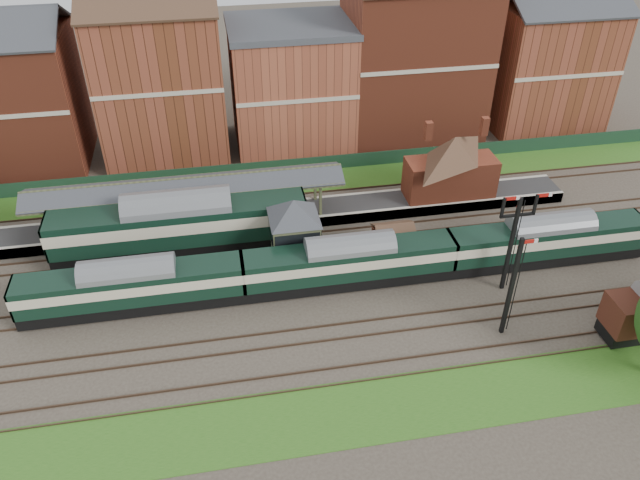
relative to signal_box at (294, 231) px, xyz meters
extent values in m
plane|color=#473D33|center=(3.00, -3.25, -3.19)|extent=(160.00, 160.00, 0.00)
cube|color=#2D6619|center=(3.00, 12.75, -3.16)|extent=(90.00, 4.50, 0.06)
cube|color=#2D6619|center=(3.00, -15.25, -3.16)|extent=(90.00, 5.00, 0.06)
cube|color=#193823|center=(3.00, 14.75, -2.44)|extent=(90.00, 0.12, 1.50)
cube|color=#2D2D2D|center=(-2.00, 6.50, -2.69)|extent=(55.00, 3.40, 1.00)
cube|color=#6A7654|center=(0.00, 0.00, -1.99)|extent=(3.40, 3.20, 2.40)
cube|color=#484B2F|center=(0.00, 0.00, 0.21)|extent=(3.60, 3.40, 2.00)
pyramid|color=#383A3F|center=(0.00, 0.00, 2.01)|extent=(5.40, 5.40, 1.60)
cube|color=brown|center=(8.00, 0.00, -2.09)|extent=(3.00, 2.40, 2.20)
cube|color=#4C3323|center=(8.00, -0.65, -0.64)|extent=(3.20, 1.34, 0.79)
cube|color=#4C3323|center=(8.00, 0.65, -0.64)|extent=(3.20, 1.34, 0.79)
cube|color=brown|center=(15.00, 6.50, -0.44)|extent=(8.00, 3.00, 3.50)
pyramid|color=#4C3323|center=(15.00, 6.50, 2.41)|extent=(8.10, 8.10, 2.20)
cube|color=brown|center=(12.50, 6.50, 2.91)|extent=(0.60, 0.60, 1.60)
cube|color=brown|center=(17.50, 6.50, 2.91)|extent=(0.60, 0.60, 1.60)
cube|color=#484B2F|center=(-19.00, 5.20, -0.49)|extent=(0.22, 0.22, 3.40)
cube|color=#484B2F|center=(3.00, 7.80, -0.49)|extent=(0.22, 0.22, 3.40)
cube|color=#383A3F|center=(-8.00, 5.55, 1.41)|extent=(26.00, 1.99, 0.90)
cube|color=#383A3F|center=(-8.00, 7.45, 1.41)|extent=(26.00, 1.99, 0.90)
cube|color=#484B2F|center=(-8.00, 6.50, 1.79)|extent=(26.00, 0.20, 0.20)
cube|color=black|center=(15.00, -5.75, 0.81)|extent=(0.25, 0.25, 8.00)
cube|color=black|center=(15.00, -5.75, 3.41)|extent=(2.60, 0.18, 0.18)
cube|color=#B2140F|center=(14.35, -5.75, 4.86)|extent=(1.10, 0.08, 0.25)
cube|color=#B2140F|center=(16.75, -5.75, 4.86)|extent=(1.10, 0.08, 0.25)
cube|color=black|center=(13.00, -10.25, 0.81)|extent=(0.25, 0.25, 8.00)
cube|color=#B2140F|center=(13.55, -10.25, 4.51)|extent=(1.10, 0.08, 0.25)
cube|color=brown|center=(-25.00, 21.75, 3.31)|extent=(14.00, 10.00, 13.00)
cube|color=brown|center=(-10.00, 21.75, 4.31)|extent=(12.00, 10.00, 15.00)
cube|color=#A14F33|center=(3.00, 21.75, 2.81)|extent=(12.00, 10.00, 12.00)
cube|color=brown|center=(16.00, 21.75, 4.81)|extent=(14.00, 10.00, 16.00)
cube|color=brown|center=(31.00, 21.75, 3.31)|extent=(12.00, 10.00, 13.00)
cube|color=black|center=(-12.22, -3.25, -2.55)|extent=(15.88, 2.22, 0.97)
cube|color=black|center=(-12.22, -3.25, -0.91)|extent=(15.88, 2.47, 2.29)
cube|color=beige|center=(-12.22, -3.25, -0.64)|extent=(15.90, 2.51, 0.79)
cube|color=slate|center=(-12.22, -3.25, 0.36)|extent=(15.88, 2.47, 0.53)
cube|color=black|center=(3.65, -3.25, -2.55)|extent=(15.88, 2.22, 0.97)
cube|color=black|center=(3.65, -3.25, -0.91)|extent=(15.88, 2.47, 2.29)
cube|color=beige|center=(3.65, -3.25, -0.64)|extent=(15.90, 2.51, 0.79)
cube|color=slate|center=(3.65, -3.25, 0.36)|extent=(15.88, 2.47, 0.53)
cube|color=black|center=(19.53, -3.25, -2.55)|extent=(15.88, 2.22, 0.97)
cube|color=black|center=(19.53, -3.25, -0.91)|extent=(15.88, 2.47, 2.29)
cube|color=beige|center=(19.53, -3.25, -0.64)|extent=(15.90, 2.51, 0.79)
cube|color=slate|center=(19.53, -3.25, 0.36)|extent=(15.88, 2.47, 0.53)
cube|color=black|center=(-8.74, 3.25, -2.41)|extent=(20.21, 2.83, 1.24)
cube|color=black|center=(-8.74, 3.25, -0.34)|extent=(20.21, 3.14, 2.92)
cube|color=beige|center=(-8.74, 3.25, 0.01)|extent=(20.23, 3.18, 1.01)
cube|color=slate|center=(-8.74, 3.25, 1.29)|extent=(20.21, 3.14, 0.67)
camera|label=1|loc=(-5.14, -39.14, 27.29)|focal=35.00mm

